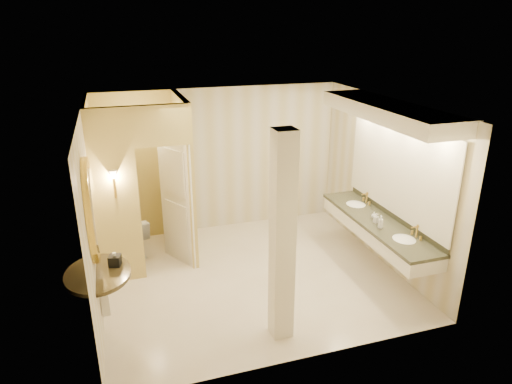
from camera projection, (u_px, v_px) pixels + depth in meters
floor at (252, 276)px, 7.26m from camera, size 4.50×4.50×0.00m
ceiling at (251, 106)px, 6.30m from camera, size 4.50×4.50×0.00m
wall_back at (220, 160)px, 8.56m from camera, size 4.50×0.02×2.70m
wall_front at (305, 260)px, 5.00m from camera, size 4.50×0.02×2.70m
wall_left at (92, 215)px, 6.14m from camera, size 0.02×4.00×2.70m
wall_right at (384, 182)px, 7.42m from camera, size 0.02×4.00×2.70m
toilet_closet at (167, 182)px, 7.31m from camera, size 1.50×1.55×2.70m
wall_sconce at (113, 176)px, 6.48m from camera, size 0.14×0.14×0.42m
vanity at (384, 174)px, 6.89m from camera, size 0.75×2.76×2.09m
console_shelf at (94, 238)px, 5.50m from camera, size 1.01×1.01×1.95m
pillar at (282, 239)px, 5.46m from camera, size 0.26×0.26×2.70m
tissue_box at (115, 260)px, 5.80m from camera, size 0.17×0.17×0.14m
toilet at (134, 236)px, 7.82m from camera, size 0.56×0.75×0.68m
soap_bottle_a at (376, 218)px, 7.03m from camera, size 0.08×0.08×0.15m
soap_bottle_b at (374, 215)px, 7.20m from camera, size 0.10×0.10×0.10m
soap_bottle_c at (381, 222)px, 6.83m from camera, size 0.10×0.10×0.20m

